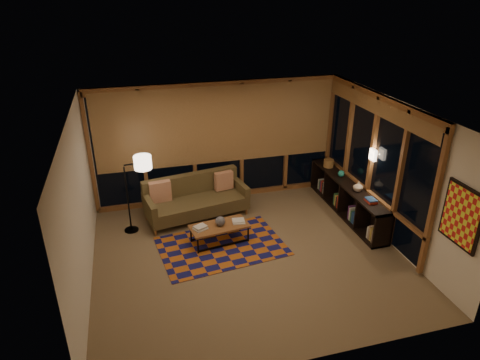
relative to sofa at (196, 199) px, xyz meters
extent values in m
cube|color=olive|center=(0.65, -1.67, -0.43)|extent=(5.50, 5.00, 0.01)
cube|color=silver|center=(0.65, -1.67, 2.27)|extent=(5.50, 5.00, 0.01)
cube|color=#EEE3CC|center=(0.65, 0.83, 0.92)|extent=(5.50, 0.01, 2.70)
cube|color=#EEE3CC|center=(0.65, -4.17, 0.92)|extent=(5.50, 0.01, 2.70)
cube|color=#EEE3CC|center=(-2.10, -1.67, 0.92)|extent=(0.01, 5.00, 2.70)
cube|color=#EEE3CC|center=(3.40, -1.67, 0.92)|extent=(0.01, 5.00, 2.70)
cube|color=#B45918|center=(0.25, -1.24, -0.42)|extent=(2.47, 1.80, 0.01)
sphere|color=#2A2A32|center=(0.27, -1.08, 0.03)|extent=(0.21, 0.21, 0.19)
cylinder|color=brown|center=(3.12, 0.25, 0.37)|extent=(0.24, 0.24, 0.17)
sphere|color=#218676|center=(3.14, -0.33, 0.35)|extent=(0.16, 0.16, 0.14)
imported|color=#C2B199|center=(3.14, -1.05, 0.38)|extent=(0.20, 0.20, 0.21)
camera|label=1|loc=(-1.20, -7.94, 4.14)|focal=32.00mm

